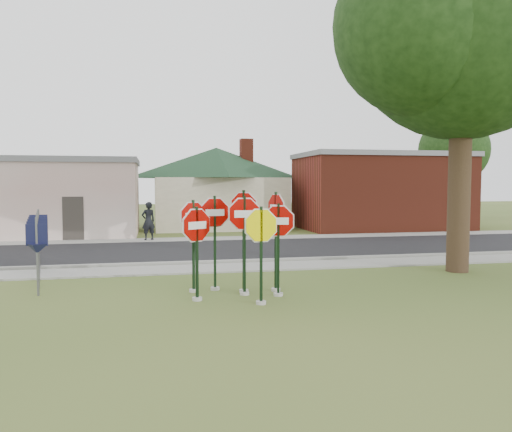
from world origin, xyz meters
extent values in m
plane|color=#3E5520|center=(0.00, 0.00, 0.00)|extent=(120.00, 120.00, 0.00)
cube|color=gray|center=(0.00, 5.50, 0.03)|extent=(60.00, 1.60, 0.06)
cube|color=black|center=(0.00, 10.00, 0.02)|extent=(60.00, 7.00, 0.04)
cube|color=gray|center=(0.00, 14.30, 0.03)|extent=(60.00, 1.60, 0.06)
cube|color=gray|center=(0.00, 6.50, 0.07)|extent=(60.00, 0.20, 0.14)
cylinder|color=#A6A29B|center=(0.14, 1.54, 0.04)|extent=(0.24, 0.24, 0.08)
cube|color=black|center=(0.14, 1.54, 1.27)|extent=(0.06, 0.05, 2.53)
cylinder|color=white|center=(0.14, 1.54, 2.07)|extent=(1.16, 0.07, 1.16)
cylinder|color=#940400|center=(0.14, 1.54, 2.07)|extent=(1.07, 0.07, 1.07)
cube|color=white|center=(0.14, 1.54, 2.07)|extent=(0.53, 0.03, 0.18)
cylinder|color=#A6A29B|center=(0.35, 0.48, 0.04)|extent=(0.24, 0.24, 0.08)
cube|color=black|center=(0.35, 0.48, 1.15)|extent=(0.07, 0.06, 2.31)
cylinder|color=white|center=(0.35, 0.48, 1.86)|extent=(1.11, 0.14, 1.12)
cylinder|color=#EDDF00|center=(0.35, 0.48, 1.86)|extent=(1.03, 0.13, 1.03)
cylinder|color=#A6A29B|center=(-1.09, 1.16, 0.04)|extent=(0.24, 0.24, 0.08)
cube|color=black|center=(-1.09, 1.16, 1.14)|extent=(0.08, 0.07, 2.29)
cylinder|color=white|center=(-1.09, 1.16, 1.84)|extent=(0.98, 0.61, 1.14)
cylinder|color=#940400|center=(-1.09, 1.16, 1.84)|extent=(0.91, 0.57, 1.05)
cube|color=white|center=(-1.09, 1.16, 1.84)|extent=(0.45, 0.28, 0.18)
cylinder|color=#A6A29B|center=(0.96, 1.25, 0.04)|extent=(0.24, 0.24, 0.08)
cube|color=black|center=(0.96, 1.25, 1.17)|extent=(0.07, 0.06, 2.35)
cylinder|color=white|center=(0.96, 1.25, 1.90)|extent=(1.08, 0.29, 1.11)
cylinder|color=#940400|center=(0.96, 1.25, 1.90)|extent=(1.00, 0.28, 1.03)
cube|color=white|center=(0.96, 1.25, 1.90)|extent=(0.50, 0.14, 0.18)
cylinder|color=#A6A29B|center=(0.18, 1.81, 0.04)|extent=(0.24, 0.24, 0.08)
cube|color=black|center=(0.18, 1.81, 1.34)|extent=(0.08, 0.07, 2.67)
cylinder|color=white|center=(0.18, 1.81, 2.26)|extent=(0.87, 0.55, 1.02)
cylinder|color=#940400|center=(0.18, 1.81, 2.26)|extent=(0.81, 0.52, 0.95)
cube|color=white|center=(0.18, 1.81, 2.26)|extent=(0.40, 0.26, 0.16)
cylinder|color=#A6A29B|center=(-0.52, 2.27, 0.04)|extent=(0.24, 0.24, 0.08)
cube|color=black|center=(-0.52, 2.27, 1.26)|extent=(0.07, 0.06, 2.52)
cylinder|color=white|center=(-0.52, 2.27, 2.07)|extent=(1.10, 0.19, 1.11)
cylinder|color=#940400|center=(-0.52, 2.27, 2.07)|extent=(1.02, 0.18, 1.03)
cube|color=white|center=(-0.52, 2.27, 2.07)|extent=(0.51, 0.09, 0.18)
cylinder|color=#A6A29B|center=(1.03, 1.82, 0.04)|extent=(0.24, 0.24, 0.08)
cube|color=black|center=(1.03, 1.82, 1.31)|extent=(0.07, 0.07, 2.62)
cylinder|color=white|center=(1.03, 1.82, 2.21)|extent=(0.34, 0.98, 1.03)
cylinder|color=#940400|center=(1.03, 1.82, 2.21)|extent=(0.33, 0.91, 0.95)
cube|color=white|center=(1.03, 1.82, 2.21)|extent=(0.16, 0.45, 0.16)
cylinder|color=#A6A29B|center=(-1.10, 2.13, 0.04)|extent=(0.24, 0.24, 0.08)
cube|color=black|center=(-1.10, 2.13, 1.21)|extent=(0.08, 0.07, 2.42)
cylinder|color=white|center=(-1.10, 2.13, 2.00)|extent=(0.94, 0.45, 1.03)
cylinder|color=#940400|center=(-1.10, 2.13, 2.00)|extent=(0.87, 0.43, 0.96)
cube|color=white|center=(-1.10, 2.13, 2.00)|extent=(0.44, 0.21, 0.16)
cube|color=#59595E|center=(-5.00, 2.50, 1.00)|extent=(0.05, 0.05, 2.00)
cube|color=black|center=(-5.00, 2.50, 1.55)|extent=(0.55, 0.13, 0.55)
cone|color=black|center=(-5.00, 2.50, 1.20)|extent=(0.65, 0.65, 0.25)
cube|color=#59595E|center=(-5.20, 3.50, 1.00)|extent=(0.05, 0.05, 2.00)
cube|color=black|center=(-5.20, 3.50, 1.55)|extent=(0.55, 0.09, 0.55)
cone|color=black|center=(-5.20, 3.50, 1.20)|extent=(0.62, 0.62, 0.25)
cube|color=#59595E|center=(-5.40, 4.50, 1.00)|extent=(0.05, 0.05, 2.00)
cube|color=black|center=(-5.40, 4.50, 1.55)|extent=(0.55, 0.05, 0.55)
cone|color=black|center=(-5.40, 4.50, 1.20)|extent=(0.58, 0.58, 0.25)
cube|color=#59595E|center=(-5.60, 5.50, 1.00)|extent=(0.05, 0.05, 2.00)
cube|color=black|center=(-5.60, 5.50, 1.55)|extent=(0.55, 0.05, 0.55)
cone|color=black|center=(-5.60, 5.50, 1.20)|extent=(0.58, 0.58, 0.25)
cube|color=#59595E|center=(-5.80, 6.50, 1.00)|extent=(0.05, 0.05, 2.00)
cube|color=black|center=(-5.80, 6.50, 1.55)|extent=(0.55, 0.09, 0.55)
cone|color=black|center=(-5.80, 6.50, 1.20)|extent=(0.62, 0.62, 0.25)
cube|color=silver|center=(-9.00, 18.00, 2.00)|extent=(12.00, 6.00, 4.00)
cube|color=slate|center=(-9.00, 18.00, 4.05)|extent=(12.20, 6.20, 0.30)
cube|color=#332D28|center=(-6.00, 15.02, 1.10)|extent=(1.00, 0.10, 2.20)
cube|color=beige|center=(2.00, 22.00, 1.60)|extent=(8.00, 8.00, 3.20)
pyramid|color=black|center=(2.00, 22.00, 5.20)|extent=(11.60, 11.60, 2.00)
cube|color=maroon|center=(4.00, 22.00, 5.00)|extent=(0.80, 0.80, 1.60)
cube|color=maroon|center=(12.00, 18.50, 2.25)|extent=(10.00, 6.00, 4.50)
cube|color=slate|center=(12.00, 18.50, 4.60)|extent=(10.20, 6.20, 0.30)
cube|color=white|center=(10.00, 15.55, 2.60)|extent=(2.00, 0.08, 0.90)
cylinder|color=black|center=(7.50, 3.50, 3.06)|extent=(0.70, 0.70, 6.11)
sphere|color=black|center=(7.50, 3.50, 7.86)|extent=(7.25, 7.25, 7.25)
cylinder|color=black|center=(22.00, 26.00, 2.00)|extent=(0.50, 0.50, 4.00)
sphere|color=black|center=(22.00, 26.00, 5.60)|extent=(5.60, 5.60, 5.60)
imported|color=black|center=(-2.37, 14.21, 1.00)|extent=(0.81, 0.68, 1.88)
camera|label=1|loc=(-2.11, -10.84, 2.84)|focal=35.00mm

